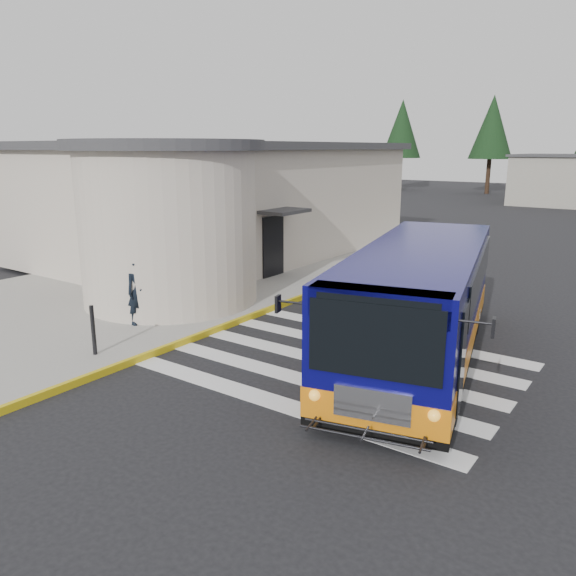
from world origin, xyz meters
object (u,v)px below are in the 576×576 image
Objects in this scene: bollard at (93,330)px; pedestrian_b at (140,275)px; transit_bus at (418,308)px; pedestrian_a at (138,292)px.

pedestrian_b is at bearing 126.93° from bollard.
transit_bus reaches higher than pedestrian_a.
pedestrian_a reaches higher than bollard.
pedestrian_a is at bearing 19.73° from pedestrian_b.
transit_bus reaches higher than pedestrian_b.
transit_bus is at bearing -63.12° from pedestrian_a.
pedestrian_b is (-1.86, 1.64, -0.09)m from pedestrian_a.
pedestrian_a is 1.11× the size of pedestrian_b.
pedestrian_a reaches higher than pedestrian_b.
pedestrian_b is at bearing 58.33° from pedestrian_a.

